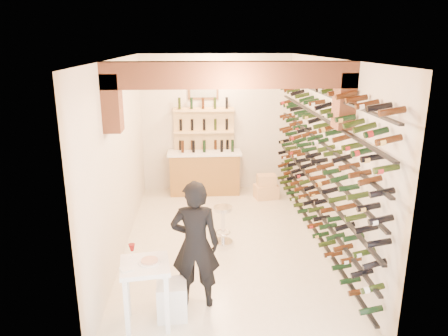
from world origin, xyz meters
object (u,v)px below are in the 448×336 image
at_px(person, 195,245).
at_px(white_stool, 172,300).
at_px(tasting_table, 145,275).
at_px(chrome_barstool, 223,222).
at_px(wine_rack, 314,157).
at_px(back_counter, 205,171).
at_px(crate_lower, 266,191).

bearing_deg(person, white_stool, 44.27).
height_order(tasting_table, white_stool, tasting_table).
bearing_deg(tasting_table, chrome_barstool, 55.97).
relative_size(wine_rack, back_counter, 3.35).
distance_m(white_stool, person, 0.77).
bearing_deg(person, wine_rack, -134.21).
bearing_deg(crate_lower, person, -111.84).
bearing_deg(chrome_barstool, wine_rack, 0.23).
relative_size(white_stool, person, 0.27).
xyz_separation_m(back_counter, white_stool, (-0.54, -4.75, -0.29)).
distance_m(wine_rack, tasting_table, 3.59).
xyz_separation_m(wine_rack, crate_lower, (-0.43, 2.20, -1.39)).
xyz_separation_m(back_counter, person, (-0.22, -4.49, 0.35)).
bearing_deg(white_stool, back_counter, 83.56).
height_order(back_counter, chrome_barstool, back_counter).
xyz_separation_m(wine_rack, chrome_barstool, (-1.57, -0.01, -1.15)).
bearing_deg(person, crate_lower, -107.89).
relative_size(back_counter, chrome_barstool, 2.50).
bearing_deg(back_counter, crate_lower, -17.80).
height_order(back_counter, person, person).
bearing_deg(crate_lower, wine_rack, -78.82).
relative_size(white_stool, chrome_barstool, 0.71).
bearing_deg(back_counter, tasting_table, -99.77).
distance_m(back_counter, crate_lower, 1.51).
distance_m(wine_rack, chrome_barstool, 1.95).
distance_m(back_counter, person, 4.51).
bearing_deg(wine_rack, person, -138.15).
height_order(wine_rack, tasting_table, wine_rack).
bearing_deg(wine_rack, back_counter, 124.66).
bearing_deg(wine_rack, chrome_barstool, -179.77).
distance_m(person, crate_lower, 4.41).
xyz_separation_m(tasting_table, person, (0.62, 0.41, 0.18)).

